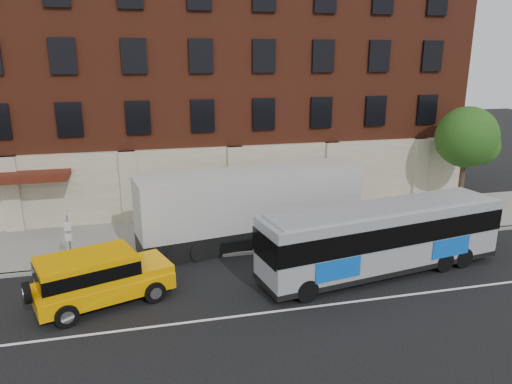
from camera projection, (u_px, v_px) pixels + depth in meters
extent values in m
plane|color=black|center=(298.00, 316.00, 17.37)|extent=(120.00, 120.00, 0.00)
cube|color=gray|center=(245.00, 230.00, 25.77)|extent=(60.00, 6.00, 0.15)
cube|color=gray|center=(258.00, 251.00, 22.96)|extent=(60.00, 0.25, 0.15)
cube|color=silver|center=(293.00, 309.00, 17.84)|extent=(60.00, 0.12, 0.01)
cube|color=maroon|center=(219.00, 80.00, 31.18)|extent=(30.00, 10.00, 15.00)
cube|color=beige|center=(235.00, 180.00, 27.87)|extent=(30.00, 0.35, 4.00)
cube|color=#4B180D|center=(26.00, 176.00, 24.30)|extent=(4.20, 2.20, 0.30)
cube|color=beige|center=(12.00, 194.00, 25.08)|extent=(0.90, 0.55, 4.00)
cube|color=beige|center=(129.00, 187.00, 26.42)|extent=(0.90, 0.55, 4.00)
cube|color=beige|center=(235.00, 181.00, 27.77)|extent=(0.90, 0.55, 4.00)
cube|color=beige|center=(331.00, 175.00, 29.12)|extent=(0.90, 0.55, 4.00)
cube|color=beige|center=(419.00, 170.00, 30.47)|extent=(0.90, 0.55, 4.00)
cube|color=black|center=(70.00, 119.00, 24.93)|extent=(1.30, 0.20, 1.80)
cube|color=black|center=(138.00, 117.00, 25.71)|extent=(1.30, 0.20, 1.80)
cube|color=black|center=(203.00, 116.00, 26.50)|extent=(1.30, 0.20, 1.80)
cube|color=black|center=(264.00, 114.00, 27.28)|extent=(1.30, 0.20, 1.80)
cube|color=black|center=(321.00, 112.00, 28.07)|extent=(1.30, 0.20, 1.80)
cube|color=black|center=(375.00, 111.00, 28.86)|extent=(1.30, 0.20, 1.80)
cube|color=black|center=(427.00, 109.00, 29.64)|extent=(1.30, 0.20, 1.80)
cube|color=black|center=(63.00, 56.00, 24.05)|extent=(1.30, 0.20, 1.80)
cube|color=black|center=(134.00, 56.00, 24.83)|extent=(1.30, 0.20, 1.80)
cube|color=black|center=(201.00, 56.00, 25.62)|extent=(1.30, 0.20, 1.80)
cube|color=black|center=(264.00, 56.00, 26.41)|extent=(1.30, 0.20, 1.80)
cube|color=black|center=(323.00, 56.00, 27.19)|extent=(1.30, 0.20, 1.80)
cube|color=black|center=(379.00, 56.00, 27.98)|extent=(1.30, 0.20, 1.80)
cube|color=black|center=(432.00, 56.00, 28.76)|extent=(1.30, 0.20, 1.80)
cube|color=black|center=(43.00, 199.00, 25.55)|extent=(2.60, 0.15, 2.80)
cube|color=black|center=(157.00, 192.00, 26.90)|extent=(2.60, 0.15, 2.80)
cube|color=black|center=(260.00, 186.00, 28.25)|extent=(2.60, 0.15, 2.80)
cube|color=black|center=(353.00, 180.00, 29.59)|extent=(2.60, 0.15, 2.80)
cylinder|color=gray|center=(70.00, 243.00, 20.92)|extent=(0.07, 0.07, 2.50)
cube|color=silver|center=(67.00, 227.00, 20.56)|extent=(0.30, 0.03, 0.40)
cube|color=silver|center=(69.00, 237.00, 20.70)|extent=(0.30, 0.03, 0.35)
cylinder|color=#322419|center=(461.00, 185.00, 28.84)|extent=(0.32, 0.32, 3.00)
sphere|color=#154112|center=(467.00, 137.00, 28.04)|extent=(3.60, 3.60, 3.60)
sphere|color=#154112|center=(481.00, 146.00, 27.96)|extent=(2.20, 2.20, 2.20)
sphere|color=#154112|center=(453.00, 143.00, 28.39)|extent=(2.00, 2.00, 2.00)
cube|color=#91949A|center=(382.00, 237.00, 20.50)|extent=(11.31, 4.14, 2.63)
cube|color=black|center=(380.00, 263.00, 20.83)|extent=(11.36, 4.19, 0.23)
cube|color=#91949A|center=(385.00, 207.00, 20.13)|extent=(10.72, 3.77, 0.11)
cube|color=black|center=(383.00, 227.00, 20.38)|extent=(11.40, 4.22, 0.92)
cube|color=blue|center=(338.00, 270.00, 18.47)|extent=(2.01, 0.38, 0.83)
cube|color=blue|center=(414.00, 230.00, 22.73)|extent=(2.01, 0.38, 0.83)
cylinder|color=black|center=(307.00, 291.00, 18.29)|extent=(0.96, 0.43, 0.92)
cylinder|color=black|center=(283.00, 269.00, 20.14)|extent=(0.96, 0.43, 0.92)
cylinder|color=black|center=(444.00, 262.00, 20.88)|extent=(0.96, 0.43, 0.92)
cylinder|color=black|center=(411.00, 245.00, 22.72)|extent=(0.96, 0.43, 0.92)
cylinder|color=black|center=(463.00, 258.00, 21.30)|extent=(0.96, 0.43, 0.92)
cylinder|color=black|center=(429.00, 242.00, 23.14)|extent=(0.96, 0.43, 0.92)
cube|color=#FFAA00|center=(104.00, 286.00, 18.19)|extent=(5.41, 3.61, 0.63)
cube|color=#FFAA00|center=(87.00, 270.00, 17.66)|extent=(3.92, 3.06, 1.04)
cube|color=black|center=(87.00, 268.00, 17.65)|extent=(3.97, 3.11, 0.52)
cube|color=#FFAA00|center=(147.00, 265.00, 18.95)|extent=(2.13, 2.38, 0.31)
cube|color=black|center=(166.00, 269.00, 19.48)|extent=(0.61, 1.59, 0.57)
cylinder|color=black|center=(27.00, 293.00, 16.68)|extent=(0.48, 0.82, 0.79)
cylinder|color=black|center=(155.00, 292.00, 18.27)|extent=(0.88, 0.55, 0.83)
cylinder|color=silver|center=(155.00, 292.00, 18.27)|extent=(0.54, 0.45, 0.46)
cylinder|color=black|center=(137.00, 273.00, 19.92)|extent=(0.88, 0.55, 0.83)
cylinder|color=silver|center=(137.00, 273.00, 19.92)|extent=(0.54, 0.45, 0.46)
cylinder|color=black|center=(67.00, 316.00, 16.59)|extent=(0.88, 0.55, 0.83)
cylinder|color=silver|center=(67.00, 316.00, 16.59)|extent=(0.54, 0.45, 0.46)
cylinder|color=black|center=(55.00, 292.00, 18.25)|extent=(0.88, 0.55, 0.83)
cylinder|color=silver|center=(55.00, 292.00, 18.25)|extent=(0.54, 0.45, 0.46)
cube|color=black|center=(253.00, 233.00, 24.10)|extent=(11.55, 4.20, 1.04)
cube|color=beige|center=(253.00, 197.00, 23.58)|extent=(11.56, 4.24, 2.74)
cylinder|color=black|center=(176.00, 255.00, 21.53)|extent=(0.98, 0.42, 0.94)
cylinder|color=black|center=(165.00, 239.00, 23.44)|extent=(0.98, 0.42, 0.94)
cylinder|color=black|center=(200.00, 251.00, 21.96)|extent=(0.98, 0.42, 0.94)
cylinder|color=black|center=(187.00, 236.00, 23.88)|extent=(0.98, 0.42, 0.94)
cylinder|color=black|center=(317.00, 232.00, 24.35)|extent=(0.98, 0.42, 0.94)
cylinder|color=black|center=(297.00, 219.00, 26.27)|extent=(0.98, 0.42, 0.94)
cylinder|color=black|center=(336.00, 229.00, 24.79)|extent=(0.98, 0.42, 0.94)
cylinder|color=black|center=(315.00, 217.00, 26.70)|extent=(0.98, 0.42, 0.94)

